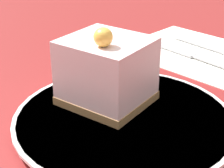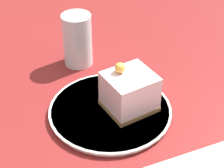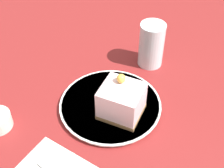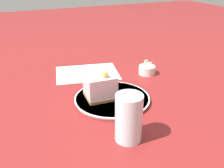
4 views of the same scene
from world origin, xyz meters
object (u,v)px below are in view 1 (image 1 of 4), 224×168
(cake_slice, at_px, (104,73))
(fork, at_px, (218,50))
(plate, at_px, (124,119))
(knife, at_px, (185,53))

(cake_slice, height_order, fork, cake_slice)
(fork, bearing_deg, cake_slice, 5.14)
(plate, height_order, knife, plate)
(plate, bearing_deg, fork, 175.93)
(fork, xyz_separation_m, knife, (0.04, -0.04, 0.00))
(plate, height_order, fork, plate)
(knife, bearing_deg, plate, 22.03)
(fork, distance_m, knife, 0.06)
(cake_slice, height_order, knife, cake_slice)
(fork, height_order, knife, same)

